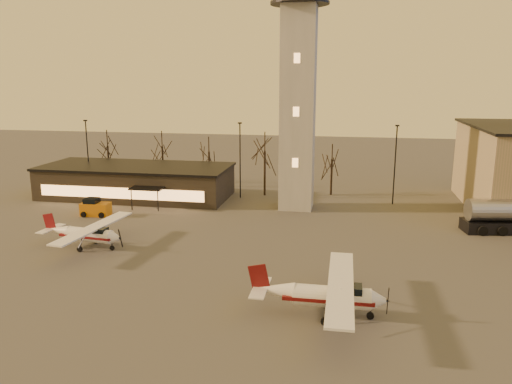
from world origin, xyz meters
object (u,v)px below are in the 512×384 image
(service_cart, at_px, (95,209))
(fuel_truck, at_px, (510,219))
(cessna_front, at_px, (334,300))
(control_tower, at_px, (299,73))
(cessna_rear, at_px, (91,237))
(terminal, at_px, (136,181))

(service_cart, bearing_deg, fuel_truck, 0.15)
(fuel_truck, bearing_deg, cessna_front, -137.01)
(control_tower, distance_m, cessna_front, 32.91)
(service_cart, bearing_deg, control_tower, 16.97)
(cessna_front, relative_size, cessna_rear, 1.10)
(cessna_front, distance_m, service_cart, 35.13)
(terminal, distance_m, cessna_front, 41.24)
(control_tower, height_order, service_cart, control_tower)
(terminal, distance_m, fuel_truck, 45.78)
(terminal, relative_size, fuel_truck, 2.57)
(control_tower, distance_m, terminal, 26.24)
(control_tower, distance_m, cessna_rear, 29.86)
(control_tower, relative_size, fuel_truck, 3.29)
(cessna_rear, xyz_separation_m, service_cart, (-5.33, 10.76, -0.27))
(fuel_truck, relative_size, service_cart, 2.97)
(cessna_rear, bearing_deg, fuel_truck, 23.88)
(control_tower, relative_size, terminal, 1.28)
(control_tower, relative_size, service_cart, 9.76)
(terminal, distance_m, service_cart, 10.11)
(fuel_truck, distance_m, service_cart, 45.96)
(terminal, bearing_deg, cessna_front, -48.06)
(cessna_front, distance_m, cessna_rear, 25.11)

